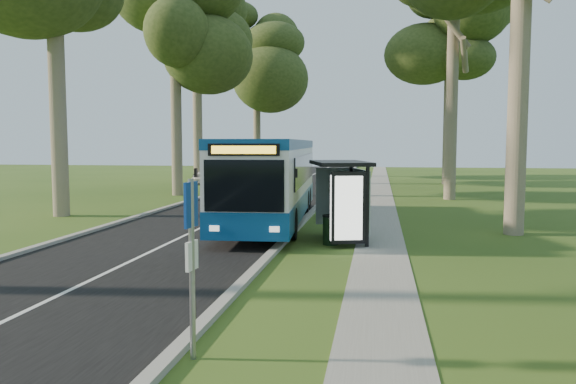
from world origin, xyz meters
name	(u,v)px	position (x,y,z in m)	size (l,w,h in m)	color
ground	(263,264)	(0.00, 0.00, 0.00)	(120.00, 120.00, 0.00)	#324F18
road	(232,213)	(-3.50, 10.00, 0.01)	(7.00, 100.00, 0.02)	black
kerb_east	(310,214)	(0.00, 10.00, 0.06)	(0.25, 100.00, 0.12)	#9E9B93
kerb_west	(157,211)	(-7.00, 10.00, 0.06)	(0.25, 100.00, 0.12)	#9E9B93
centre_line	(232,213)	(-3.50, 10.00, 0.02)	(0.12, 100.00, 0.01)	white
footpath	(380,216)	(3.00, 10.00, 0.01)	(1.50, 100.00, 0.02)	gray
bus	(271,180)	(-1.20, 7.31, 1.68)	(3.33, 12.34, 3.23)	white
bus_stop_sign	(192,248)	(0.30, -6.44, 1.63)	(0.10, 0.37, 2.62)	gray
bus_shelter	(344,186)	(1.84, 3.40, 1.79)	(2.28, 3.26, 2.54)	black
litter_bin	(331,230)	(1.48, 3.04, 0.46)	(0.52, 0.52, 0.92)	black
car_white	(219,173)	(-9.26, 27.77, 0.85)	(2.00, 4.98, 1.70)	silver
car_silver	(225,177)	(-8.01, 24.98, 0.68)	(1.45, 4.15, 1.37)	#A8AAAF
tree_west_c	(175,27)	(-9.00, 18.00, 9.86)	(5.20, 5.20, 13.30)	#7A6B56
tree_west_d	(196,18)	(-11.00, 28.00, 12.61)	(5.20, 5.20, 17.05)	#7A6B56
tree_west_e	(257,58)	(-8.50, 38.00, 11.06)	(5.20, 5.20, 14.93)	#7A6B56
tree_east_c	(454,12)	(6.80, 18.00, 10.16)	(5.20, 5.20, 13.70)	#7A6B56
tree_east_d	(450,35)	(8.00, 30.00, 11.11)	(5.20, 5.20, 15.00)	#7A6B56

